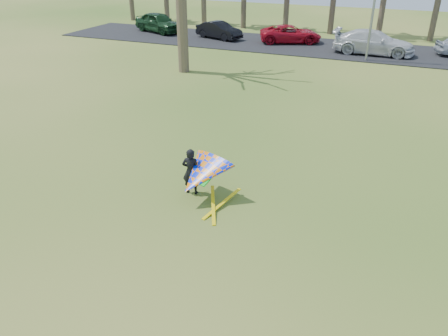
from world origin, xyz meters
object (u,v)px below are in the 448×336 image
at_px(car_0, 159,22).
at_px(car_3, 374,42).
at_px(car_1, 219,30).
at_px(kite_flyer, 200,175).
at_px(car_2, 291,34).

height_order(car_0, car_3, car_0).
bearing_deg(car_1, kite_flyer, -139.98).
height_order(car_2, kite_flyer, kite_flyer).
xyz_separation_m(car_0, car_1, (5.99, -0.69, -0.17)).
bearing_deg(car_2, car_0, 68.05).
bearing_deg(car_0, car_1, -74.89).
bearing_deg(kite_flyer, car_0, 122.42).
xyz_separation_m(car_2, car_3, (6.36, -1.64, 0.14)).
distance_m(car_0, car_3, 18.22).
xyz_separation_m(car_0, car_2, (11.78, -0.09, -0.17)).
distance_m(car_3, kite_flyer, 22.47).
bearing_deg(kite_flyer, car_2, 98.25).
bearing_deg(car_2, kite_flyer, 166.72).
xyz_separation_m(car_1, kite_flyer, (9.26, -23.33, 0.12)).
distance_m(car_0, car_2, 11.79).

